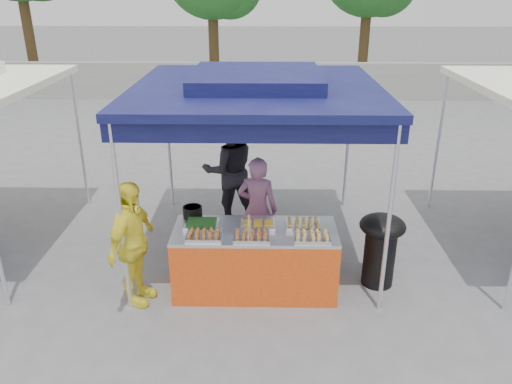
{
  "coord_description": "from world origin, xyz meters",
  "views": [
    {
      "loc": [
        0.11,
        -5.51,
        3.64
      ],
      "look_at": [
        0.0,
        0.6,
        1.05
      ],
      "focal_mm": 35.0,
      "sensor_mm": 36.0,
      "label": 1
    }
  ],
  "objects_px": {
    "customer_person": "(132,244)",
    "cooking_pot": "(193,212)",
    "vendor_table": "(255,260)",
    "wok_burner": "(381,244)",
    "helper_man": "(229,170)",
    "vendor_woman": "(257,210)"
  },
  "relations": [
    {
      "from": "customer_person",
      "to": "cooking_pot",
      "type": "bearing_deg",
      "value": -29.65
    },
    {
      "from": "vendor_table",
      "to": "wok_burner",
      "type": "distance_m",
      "value": 1.6
    },
    {
      "from": "cooking_pot",
      "to": "customer_person",
      "type": "relative_size",
      "value": 0.16
    },
    {
      "from": "vendor_table",
      "to": "cooking_pot",
      "type": "height_order",
      "value": "cooking_pot"
    },
    {
      "from": "helper_man",
      "to": "vendor_woman",
      "type": "bearing_deg",
      "value": 94.41
    },
    {
      "from": "helper_man",
      "to": "customer_person",
      "type": "xyz_separation_m",
      "value": [
        -0.99,
        -2.25,
        -0.1
      ]
    },
    {
      "from": "cooking_pot",
      "to": "vendor_woman",
      "type": "distance_m",
      "value": 0.95
    },
    {
      "from": "vendor_table",
      "to": "vendor_woman",
      "type": "distance_m",
      "value": 0.84
    },
    {
      "from": "wok_burner",
      "to": "cooking_pot",
      "type": "bearing_deg",
      "value": -177.46
    },
    {
      "from": "wok_burner",
      "to": "customer_person",
      "type": "distance_m",
      "value": 3.07
    },
    {
      "from": "cooking_pot",
      "to": "vendor_woman",
      "type": "bearing_deg",
      "value": 28.01
    },
    {
      "from": "wok_burner",
      "to": "helper_man",
      "type": "distance_m",
      "value": 2.74
    },
    {
      "from": "cooking_pot",
      "to": "customer_person",
      "type": "height_order",
      "value": "customer_person"
    },
    {
      "from": "cooking_pot",
      "to": "helper_man",
      "type": "distance_m",
      "value": 1.67
    },
    {
      "from": "vendor_table",
      "to": "helper_man",
      "type": "height_order",
      "value": "helper_man"
    },
    {
      "from": "cooking_pot",
      "to": "vendor_woman",
      "type": "xyz_separation_m",
      "value": [
        0.82,
        0.44,
        -0.17
      ]
    },
    {
      "from": "wok_burner",
      "to": "helper_man",
      "type": "bearing_deg",
      "value": 145.09
    },
    {
      "from": "vendor_woman",
      "to": "customer_person",
      "type": "bearing_deg",
      "value": 46.22
    },
    {
      "from": "vendor_table",
      "to": "cooking_pot",
      "type": "bearing_deg",
      "value": 157.24
    },
    {
      "from": "wok_burner",
      "to": "vendor_woman",
      "type": "xyz_separation_m",
      "value": [
        -1.57,
        0.61,
        0.18
      ]
    },
    {
      "from": "vendor_table",
      "to": "wok_burner",
      "type": "bearing_deg",
      "value": 5.87
    },
    {
      "from": "vendor_table",
      "to": "customer_person",
      "type": "height_order",
      "value": "customer_person"
    }
  ]
}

